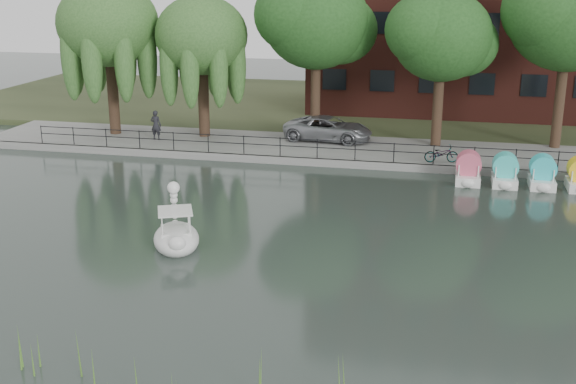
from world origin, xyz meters
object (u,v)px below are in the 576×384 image
(bicycle, at_px, (441,153))
(pedestrian, at_px, (156,123))
(minivan, at_px, (328,127))
(swan_boat, at_px, (176,234))

(bicycle, bearing_deg, pedestrian, 72.35)
(bicycle, bearing_deg, minivan, 49.09)
(bicycle, xyz_separation_m, swan_boat, (-9.34, -13.18, -0.41))
(minivan, distance_m, bicycle, 7.44)
(minivan, height_order, pedestrian, pedestrian)
(minivan, xyz_separation_m, swan_boat, (-2.86, -16.82, -0.71))
(minivan, distance_m, pedestrian, 9.99)
(minivan, bearing_deg, bicycle, -113.62)
(bicycle, bearing_deg, swan_boat, 133.03)
(pedestrian, bearing_deg, minivan, -166.74)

